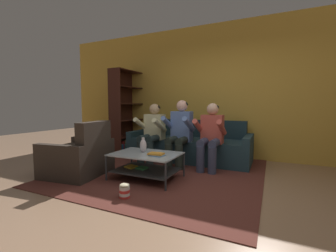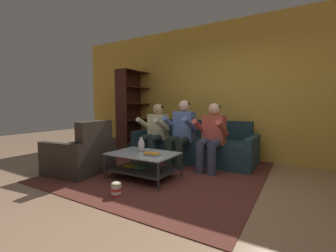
{
  "view_description": "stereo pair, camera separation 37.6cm",
  "coord_description": "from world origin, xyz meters",
  "px_view_note": "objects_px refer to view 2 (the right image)",
  "views": [
    {
      "loc": [
        0.92,
        -2.55,
        1.12
      ],
      "look_at": [
        -0.7,
        0.93,
        0.78
      ],
      "focal_mm": 24.0,
      "sensor_mm": 36.0,
      "label": 1
    },
    {
      "loc": [
        1.26,
        -2.37,
        1.12
      ],
      "look_at": [
        -0.7,
        0.93,
        0.78
      ],
      "focal_mm": 24.0,
      "sensor_mm": 36.0,
      "label": 2
    }
  ],
  "objects_px": {
    "bookshelf": "(133,116)",
    "popcorn_tub": "(116,189)",
    "book_stack": "(152,154)",
    "coffee_table": "(143,161)",
    "couch": "(193,147)",
    "vase": "(141,145)",
    "person_seated_left": "(155,130)",
    "person_seated_right": "(212,134)",
    "armchair": "(82,155)",
    "person_seated_middle": "(181,130)"
  },
  "relations": [
    {
      "from": "person_seated_right",
      "to": "vase",
      "type": "relative_size",
      "value": 5.08
    },
    {
      "from": "couch",
      "to": "armchair",
      "type": "relative_size",
      "value": 2.48
    },
    {
      "from": "person_seated_middle",
      "to": "bookshelf",
      "type": "height_order",
      "value": "bookshelf"
    },
    {
      "from": "couch",
      "to": "armchair",
      "type": "bearing_deg",
      "value": -125.63
    },
    {
      "from": "person_seated_left",
      "to": "coffee_table",
      "type": "xyz_separation_m",
      "value": [
        0.41,
        -0.94,
        -0.38
      ]
    },
    {
      "from": "person_seated_right",
      "to": "vase",
      "type": "xyz_separation_m",
      "value": [
        -0.84,
        -0.89,
        -0.14
      ]
    },
    {
      "from": "person_seated_middle",
      "to": "person_seated_right",
      "type": "distance_m",
      "value": 0.59
    },
    {
      "from": "couch",
      "to": "person_seated_right",
      "type": "bearing_deg",
      "value": -42.41
    },
    {
      "from": "person_seated_middle",
      "to": "person_seated_right",
      "type": "xyz_separation_m",
      "value": [
        0.59,
        -0.01,
        -0.03
      ]
    },
    {
      "from": "coffee_table",
      "to": "popcorn_tub",
      "type": "xyz_separation_m",
      "value": [
        0.14,
        -0.74,
        -0.17
      ]
    },
    {
      "from": "coffee_table",
      "to": "person_seated_left",
      "type": "bearing_deg",
      "value": 113.5
    },
    {
      "from": "person_seated_left",
      "to": "person_seated_right",
      "type": "height_order",
      "value": "person_seated_right"
    },
    {
      "from": "person_seated_middle",
      "to": "bookshelf",
      "type": "xyz_separation_m",
      "value": [
        -1.69,
        0.67,
        0.21
      ]
    },
    {
      "from": "popcorn_tub",
      "to": "person_seated_left",
      "type": "bearing_deg",
      "value": 108.18
    },
    {
      "from": "vase",
      "to": "popcorn_tub",
      "type": "bearing_deg",
      "value": -74.88
    },
    {
      "from": "armchair",
      "to": "book_stack",
      "type": "bearing_deg",
      "value": 8.6
    },
    {
      "from": "person_seated_middle",
      "to": "armchair",
      "type": "distance_m",
      "value": 1.8
    },
    {
      "from": "person_seated_right",
      "to": "vase",
      "type": "bearing_deg",
      "value": -133.33
    },
    {
      "from": "person_seated_middle",
      "to": "armchair",
      "type": "relative_size",
      "value": 1.23
    },
    {
      "from": "person_seated_right",
      "to": "coffee_table",
      "type": "distance_m",
      "value": 1.27
    },
    {
      "from": "popcorn_tub",
      "to": "vase",
      "type": "bearing_deg",
      "value": 105.12
    },
    {
      "from": "couch",
      "to": "person_seated_middle",
      "type": "height_order",
      "value": "person_seated_middle"
    },
    {
      "from": "armchair",
      "to": "couch",
      "type": "bearing_deg",
      "value": 54.37
    },
    {
      "from": "vase",
      "to": "bookshelf",
      "type": "relative_size",
      "value": 0.12
    },
    {
      "from": "bookshelf",
      "to": "popcorn_tub",
      "type": "xyz_separation_m",
      "value": [
        1.65,
        -2.36,
        -0.79
      ]
    },
    {
      "from": "person_seated_left",
      "to": "armchair",
      "type": "relative_size",
      "value": 1.17
    },
    {
      "from": "bookshelf",
      "to": "person_seated_right",
      "type": "bearing_deg",
      "value": -16.57
    },
    {
      "from": "bookshelf",
      "to": "popcorn_tub",
      "type": "bearing_deg",
      "value": -55.03
    },
    {
      "from": "person_seated_middle",
      "to": "bookshelf",
      "type": "relative_size",
      "value": 0.63
    },
    {
      "from": "person_seated_left",
      "to": "person_seated_middle",
      "type": "xyz_separation_m",
      "value": [
        0.59,
        0.01,
        0.03
      ]
    },
    {
      "from": "vase",
      "to": "book_stack",
      "type": "bearing_deg",
      "value": -23.63
    },
    {
      "from": "person_seated_middle",
      "to": "book_stack",
      "type": "xyz_separation_m",
      "value": [
        0.05,
        -1.03,
        -0.25
      ]
    },
    {
      "from": "armchair",
      "to": "person_seated_left",
      "type": "bearing_deg",
      "value": 61.17
    },
    {
      "from": "bookshelf",
      "to": "armchair",
      "type": "xyz_separation_m",
      "value": [
        0.43,
        -1.9,
        -0.59
      ]
    },
    {
      "from": "person_seated_middle",
      "to": "armchair",
      "type": "xyz_separation_m",
      "value": [
        -1.26,
        -1.23,
        -0.38
      ]
    },
    {
      "from": "book_stack",
      "to": "popcorn_tub",
      "type": "bearing_deg",
      "value": -97.6
    },
    {
      "from": "person_seated_right",
      "to": "book_stack",
      "type": "xyz_separation_m",
      "value": [
        -0.54,
        -1.02,
        -0.22
      ]
    },
    {
      "from": "person_seated_left",
      "to": "book_stack",
      "type": "bearing_deg",
      "value": -57.89
    },
    {
      "from": "popcorn_tub",
      "to": "couch",
      "type": "bearing_deg",
      "value": 89.08
    },
    {
      "from": "person_seated_right",
      "to": "coffee_table",
      "type": "relative_size",
      "value": 1.16
    },
    {
      "from": "bookshelf",
      "to": "couch",
      "type": "bearing_deg",
      "value": -4.73
    },
    {
      "from": "bookshelf",
      "to": "armchair",
      "type": "height_order",
      "value": "bookshelf"
    },
    {
      "from": "couch",
      "to": "person_seated_right",
      "type": "relative_size",
      "value": 2.12
    },
    {
      "from": "person_seated_left",
      "to": "vase",
      "type": "xyz_separation_m",
      "value": [
        0.34,
        -0.89,
        -0.13
      ]
    },
    {
      "from": "vase",
      "to": "popcorn_tub",
      "type": "relative_size",
      "value": 1.24
    },
    {
      "from": "bookshelf",
      "to": "coffee_table",
      "type": "bearing_deg",
      "value": -47.05
    },
    {
      "from": "bookshelf",
      "to": "popcorn_tub",
      "type": "relative_size",
      "value": 10.55
    },
    {
      "from": "couch",
      "to": "vase",
      "type": "height_order",
      "value": "couch"
    },
    {
      "from": "book_stack",
      "to": "armchair",
      "type": "height_order",
      "value": "armchair"
    },
    {
      "from": "coffee_table",
      "to": "vase",
      "type": "height_order",
      "value": "vase"
    }
  ]
}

